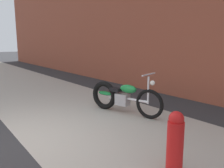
# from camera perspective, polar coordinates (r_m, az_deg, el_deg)

# --- Properties ---
(ground_plane) EXTENTS (80.00, 80.00, 0.00)m
(ground_plane) POSITION_cam_1_polar(r_m,az_deg,el_deg) (4.43, -21.45, -13.27)
(ground_plane) COLOR #2D2D30
(sidewalk_slab) EXTENTS (36.00, 3.50, 0.01)m
(sidewalk_slab) POSITION_cam_1_polar(r_m,az_deg,el_deg) (5.12, -2.04, -9.28)
(sidewalk_slab) COLOR #9E998E
(sidewalk_slab) RESTS_ON ground
(motorcycle_green) EXTENTS (1.95, 0.80, 1.03)m
(motorcycle_green) POSITION_cam_1_polar(r_m,az_deg,el_deg) (5.70, 1.96, -3.10)
(motorcycle_green) COLOR black
(motorcycle_green) RESTS_ON ground
(fire_hydrant) EXTENTS (0.22, 0.22, 0.84)m
(fire_hydrant) POSITION_cam_1_polar(r_m,az_deg,el_deg) (3.25, 15.18, -13.49)
(fire_hydrant) COLOR red
(fire_hydrant) RESTS_ON ground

